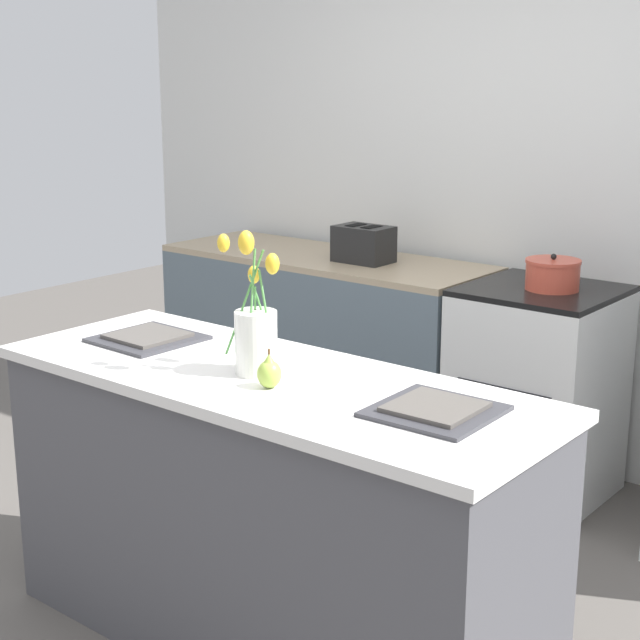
{
  "coord_description": "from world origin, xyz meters",
  "views": [
    {
      "loc": [
        1.88,
        -2.07,
        1.8
      ],
      "look_at": [
        0.0,
        0.25,
        1.03
      ],
      "focal_mm": 55.0,
      "sensor_mm": 36.0,
      "label": 1
    }
  ],
  "objects": [
    {
      "name": "pear_figurine",
      "position": [
        0.08,
        -0.08,
        0.95
      ],
      "size": [
        0.07,
        0.07,
        0.12
      ],
      "color": "#9EBC47",
      "rests_on": "kitchen_island"
    },
    {
      "name": "back_wall",
      "position": [
        0.0,
        2.0,
        1.35
      ],
      "size": [
        5.2,
        0.08,
        2.7
      ],
      "color": "silver",
      "rests_on": "ground_plane"
    },
    {
      "name": "stove_range",
      "position": [
        0.1,
        1.6,
        0.46
      ],
      "size": [
        0.6,
        0.61,
        0.91
      ],
      "color": "silver",
      "rests_on": "ground_plane"
    },
    {
      "name": "back_counter",
      "position": [
        -1.06,
        1.6,
        0.46
      ],
      "size": [
        1.68,
        0.6,
        0.91
      ],
      "color": "slate",
      "rests_on": "ground_plane"
    },
    {
      "name": "plate_setting_right",
      "position": [
        0.57,
        0.03,
        0.92
      ],
      "size": [
        0.32,
        0.32,
        0.02
      ],
      "color": "#333338",
      "rests_on": "kitchen_island"
    },
    {
      "name": "flower_vase",
      "position": [
        -0.04,
        -0.01,
        1.04
      ],
      "size": [
        0.17,
        0.16,
        0.44
      ],
      "color": "silver",
      "rests_on": "kitchen_island"
    },
    {
      "name": "plate_setting_left",
      "position": [
        -0.57,
        0.03,
        0.92
      ],
      "size": [
        0.32,
        0.32,
        0.02
      ],
      "color": "#333338",
      "rests_on": "kitchen_island"
    },
    {
      "name": "cooking_pot",
      "position": [
        0.14,
        1.6,
        0.98
      ],
      "size": [
        0.23,
        0.23,
        0.15
      ],
      "color": "#CC4C38",
      "rests_on": "stove_range"
    },
    {
      "name": "kitchen_island",
      "position": [
        0.0,
        0.0,
        0.46
      ],
      "size": [
        1.8,
        0.66,
        0.91
      ],
      "color": "#4C4C51",
      "rests_on": "ground_plane"
    },
    {
      "name": "toaster",
      "position": [
        -0.82,
        1.59,
        1.0
      ],
      "size": [
        0.28,
        0.18,
        0.17
      ],
      "color": "black",
      "rests_on": "back_counter"
    }
  ]
}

